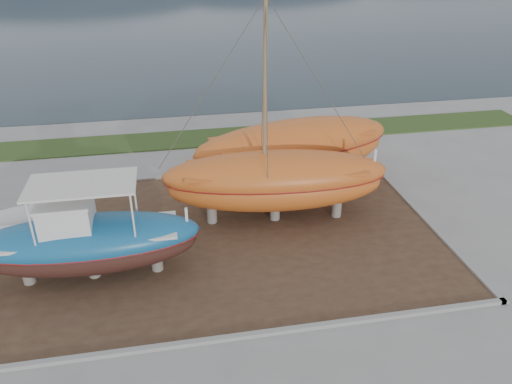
{
  "coord_description": "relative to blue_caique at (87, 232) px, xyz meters",
  "views": [
    {
      "loc": [
        -1.94,
        -13.98,
        11.59
      ],
      "look_at": [
        1.43,
        4.0,
        2.0
      ],
      "focal_mm": 35.0,
      "sensor_mm": 36.0,
      "label": 1
    }
  ],
  "objects": [
    {
      "name": "ground",
      "position": [
        5.11,
        -2.09,
        -2.0
      ],
      "size": [
        140.0,
        140.0,
        0.0
      ],
      "primitive_type": "plane",
      "color": "gray",
      "rests_on": "ground"
    },
    {
      "name": "dirt_patch",
      "position": [
        5.11,
        1.91,
        -1.97
      ],
      "size": [
        18.0,
        12.0,
        0.06
      ],
      "primitive_type": "cube",
      "color": "#422D1E",
      "rests_on": "ground"
    },
    {
      "name": "curb_frame",
      "position": [
        5.11,
        1.91,
        -1.93
      ],
      "size": [
        18.6,
        12.6,
        0.15
      ],
      "primitive_type": null,
      "color": "gray",
      "rests_on": "ground"
    },
    {
      "name": "grass_strip",
      "position": [
        5.11,
        13.41,
        -1.96
      ],
      "size": [
        44.0,
        3.0,
        0.08
      ],
      "primitive_type": "cube",
      "color": "#284219",
      "rests_on": "ground"
    },
    {
      "name": "sea",
      "position": [
        5.11,
        67.91,
        -2.0
      ],
      "size": [
        260.0,
        100.0,
        0.04
      ],
      "primitive_type": null,
      "color": "#192A32",
      "rests_on": "ground"
    },
    {
      "name": "blue_caique",
      "position": [
        0.0,
        0.0,
        0.0
      ],
      "size": [
        8.09,
        2.59,
        3.89
      ],
      "primitive_type": null,
      "rotation": [
        0.0,
        0.0,
        -0.01
      ],
      "color": "#175E91",
      "rests_on": "dirt_patch"
    },
    {
      "name": "white_dinghy",
      "position": [
        -2.87,
        3.5,
        -1.32
      ],
      "size": [
        4.37,
        2.27,
        1.25
      ],
      "primitive_type": null,
      "rotation": [
        0.0,
        0.0,
        0.18
      ],
      "color": "silver",
      "rests_on": "dirt_patch"
    },
    {
      "name": "orange_sailboat",
      "position": [
        7.58,
        2.84,
        2.79
      ],
      "size": [
        10.0,
        3.74,
        9.46
      ],
      "primitive_type": null,
      "rotation": [
        0.0,
        0.0,
        -0.09
      ],
      "color": "#C3591E",
      "rests_on": "dirt_patch"
    },
    {
      "name": "orange_bare_hull",
      "position": [
        9.2,
        5.91,
        -0.26
      ],
      "size": [
        10.67,
        5.05,
        3.36
      ],
      "primitive_type": null,
      "rotation": [
        0.0,
        0.0,
        0.2
      ],
      "color": "#C3591E",
      "rests_on": "dirt_patch"
    }
  ]
}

